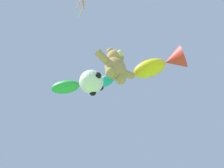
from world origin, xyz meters
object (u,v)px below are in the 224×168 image
object	(u,v)px
fish_kite_emerald	(76,85)
diamond_kite	(82,1)
soccer_ball_kite	(92,82)
fish_kite_goldfin	(162,64)
teddy_bear_kite	(116,65)
fish_kite_teal	(112,78)

from	to	relation	value
fish_kite_emerald	diamond_kite	world-z (taller)	diamond_kite
soccer_ball_kite	fish_kite_goldfin	xyz separation A→B (m)	(2.94, -1.12, 2.72)
soccer_ball_kite	teddy_bear_kite	bearing A→B (deg)	-18.50
teddy_bear_kite	fish_kite_goldfin	world-z (taller)	fish_kite_goldfin
diamond_kite	teddy_bear_kite	bearing A→B (deg)	4.16
fish_kite_goldfin	diamond_kite	distance (m)	4.96
teddy_bear_kite	diamond_kite	xyz separation A→B (m)	(-2.18, -0.16, 3.57)
fish_kite_goldfin	fish_kite_teal	bearing A→B (deg)	126.18
fish_kite_emerald	soccer_ball_kite	bearing A→B (deg)	-102.58
soccer_ball_kite	diamond_kite	xyz separation A→B (m)	(-1.34, -0.44, 5.15)
fish_kite_teal	fish_kite_goldfin	bearing A→B (deg)	-53.82
fish_kite_goldfin	teddy_bear_kite	bearing A→B (deg)	158.31
soccer_ball_kite	fish_kite_teal	distance (m)	3.04
fish_kite_emerald	diamond_kite	bearing A→B (deg)	-123.06
diamond_kite	fish_kite_goldfin	bearing A→B (deg)	-8.98
fish_kite_emerald	diamond_kite	distance (m)	4.18
fish_kite_goldfin	diamond_kite	world-z (taller)	diamond_kite
teddy_bear_kite	fish_kite_emerald	size ratio (longest dim) A/B	0.87
fish_kite_emerald	diamond_kite	xyz separation A→B (m)	(-1.89, -2.91, 2.33)
teddy_bear_kite	soccer_ball_kite	xyz separation A→B (m)	(-0.84, 0.28, -1.58)
fish_kite_goldfin	fish_kite_teal	size ratio (longest dim) A/B	1.45
teddy_bear_kite	diamond_kite	bearing A→B (deg)	-175.84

